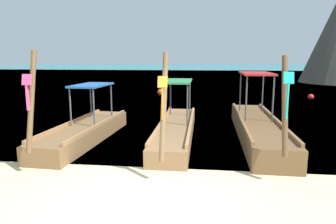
{
  "coord_description": "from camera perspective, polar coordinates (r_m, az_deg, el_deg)",
  "views": [
    {
      "loc": [
        1.07,
        -5.19,
        2.62
      ],
      "look_at": [
        0.0,
        3.86,
        1.02
      ],
      "focal_mm": 33.26,
      "sensor_mm": 36.0,
      "label": 1
    }
  ],
  "objects": [
    {
      "name": "mooring_buoy_far",
      "position": [
        21.45,
        -1.31,
        3.62
      ],
      "size": [
        0.48,
        0.48,
        0.48
      ],
      "color": "#EA5119",
      "rests_on": "sea_water"
    },
    {
      "name": "longtail_boat_pink_ribbon",
      "position": [
        10.22,
        -15.0,
        -3.34
      ],
      "size": [
        1.38,
        5.6,
        2.79
      ],
      "color": "brown",
      "rests_on": "ground"
    },
    {
      "name": "longtail_boat_orange_ribbon",
      "position": [
        10.23,
        1.52,
        -3.06
      ],
      "size": [
        1.09,
        6.84,
        2.74
      ],
      "color": "olive",
      "rests_on": "ground"
    },
    {
      "name": "sea_water",
      "position": [
        67.11,
        5.87,
        7.69
      ],
      "size": [
        120.0,
        120.0,
        0.0
      ],
      "primitive_type": "plane",
      "color": "#147A89",
      "rests_on": "ground"
    },
    {
      "name": "ground",
      "position": [
        5.91,
        -4.58,
        -16.35
      ],
      "size": [
        120.0,
        120.0,
        0.0
      ],
      "primitive_type": "plane",
      "color": "beige"
    },
    {
      "name": "mooring_buoy_near",
      "position": [
        21.41,
        24.72,
        2.53
      ],
      "size": [
        0.36,
        0.36,
        0.36
      ],
      "color": "red",
      "rests_on": "sea_water"
    },
    {
      "name": "longtail_boat_turquoise_ribbon",
      "position": [
        10.63,
        16.06,
        -2.68
      ],
      "size": [
        1.3,
        7.26,
        2.67
      ],
      "color": "brown",
      "rests_on": "ground"
    }
  ]
}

